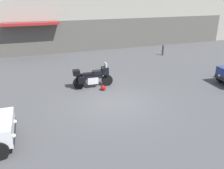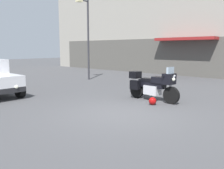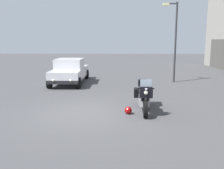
{
  "view_description": "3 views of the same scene",
  "coord_description": "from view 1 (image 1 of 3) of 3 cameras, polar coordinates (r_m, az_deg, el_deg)",
  "views": [
    {
      "loc": [
        -3.53,
        -9.43,
        4.87
      ],
      "look_at": [
        0.09,
        0.36,
        0.8
      ],
      "focal_mm": 37.01,
      "sensor_mm": 36.0,
      "label": 1
    },
    {
      "loc": [
        4.68,
        -5.72,
        2.03
      ],
      "look_at": [
        -0.79,
        0.4,
        0.8
      ],
      "focal_mm": 38.73,
      "sensor_mm": 36.0,
      "label": 2
    },
    {
      "loc": [
        8.84,
        1.15,
        2.73
      ],
      "look_at": [
        -0.71,
        1.04,
        0.98
      ],
      "focal_mm": 39.02,
      "sensor_mm": 36.0,
      "label": 3
    }
  ],
  "objects": [
    {
      "name": "ground_plane",
      "position": [
        11.18,
        0.2,
        -4.52
      ],
      "size": [
        80.0,
        80.0,
        0.0
      ],
      "primitive_type": "plane",
      "color": "#424244"
    },
    {
      "name": "motorcycle",
      "position": [
        12.86,
        -4.91,
        1.92
      ],
      "size": [
        2.26,
        0.78,
        1.36
      ],
      "rotation": [
        0.0,
        0.0,
        -0.06
      ],
      "color": "black",
      "rests_on": "ground"
    },
    {
      "name": "helmet",
      "position": [
        12.57,
        -2.19,
        -0.82
      ],
      "size": [
        0.28,
        0.28,
        0.28
      ],
      "primitive_type": "sphere",
      "color": "#990C0C",
      "rests_on": "ground"
    },
    {
      "name": "bollard_curbside",
      "position": [
        20.39,
        12.47,
        8.38
      ],
      "size": [
        0.16,
        0.16,
        0.92
      ],
      "color": "#333338",
      "rests_on": "ground"
    }
  ]
}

